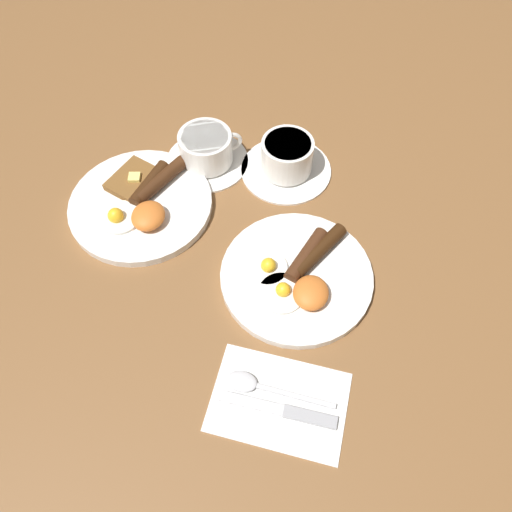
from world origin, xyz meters
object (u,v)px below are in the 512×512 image
Objects in this scene: breakfast_plate_near at (298,275)px; teacup_near at (287,159)px; breakfast_plate_far at (142,202)px; teacup_far at (207,151)px; knife at (284,411)px; spoon at (254,385)px.

teacup_near reaches higher than breakfast_plate_near.
breakfast_plate_far is at bearing 120.21° from teacup_near.
teacup_far is 0.94× the size of knife.
spoon reaches higher than knife.
teacup_near reaches higher than teacup_far.
teacup_far is (0.13, -0.08, 0.02)m from breakfast_plate_far.
teacup_near reaches higher than knife.
teacup_near is at bearing 14.35° from breakfast_plate_near.
spoon is (-0.19, 0.03, -0.00)m from breakfast_plate_near.
teacup_far is at bearing -60.90° from knife.
breakfast_plate_far is 1.59× the size of spoon.
teacup_near is 1.01× the size of knife.
teacup_near is at bearing -82.99° from spoon.
breakfast_plate_near is at bearing -136.60° from teacup_far.
teacup_far is at bearing 43.40° from breakfast_plate_near.
breakfast_plate_far is 0.27m from teacup_near.
breakfast_plate_far is at bearing -42.89° from knife.
breakfast_plate_far is at bearing -43.59° from spoon.
teacup_far reaches higher than spoon.
breakfast_plate_far reaches higher than spoon.
breakfast_plate_near is 1.47× the size of knife.
breakfast_plate_far reaches higher than knife.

